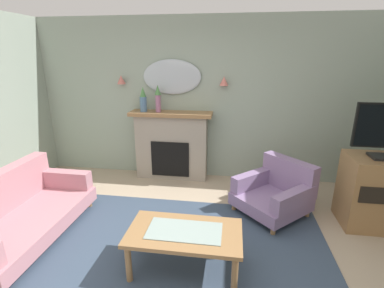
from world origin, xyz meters
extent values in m
cube|color=tan|center=(0.00, 0.00, -0.05)|extent=(6.66, 5.82, 0.10)
cube|color=#93A393|center=(0.00, 2.46, 1.33)|extent=(6.66, 0.10, 2.65)
cube|color=#38475B|center=(0.00, 0.20, 0.01)|extent=(3.20, 2.40, 0.01)
cube|color=gray|center=(-0.54, 2.25, 0.55)|extent=(1.20, 0.28, 1.10)
cube|color=black|center=(-0.54, 2.15, 0.38)|extent=(0.64, 0.12, 0.60)
cube|color=olive|center=(-0.54, 2.23, 1.13)|extent=(1.36, 0.36, 0.06)
cylinder|color=#4C7093|center=(-0.99, 2.21, 1.28)|extent=(0.11, 0.11, 0.24)
cone|color=#4C8447|center=(-0.99, 2.21, 1.48)|extent=(0.10, 0.10, 0.16)
cylinder|color=#9E6084|center=(-0.74, 2.21, 1.30)|extent=(0.08, 0.08, 0.28)
cone|color=#4C8447|center=(-0.74, 2.21, 1.52)|extent=(0.10, 0.10, 0.16)
ellipsoid|color=#B2BCC6|center=(-0.54, 2.38, 1.71)|extent=(0.96, 0.06, 0.56)
cone|color=#D17066|center=(-1.39, 2.33, 1.66)|extent=(0.14, 0.14, 0.14)
cone|color=#D17066|center=(0.31, 2.33, 1.66)|extent=(0.14, 0.14, 0.14)
cube|color=olive|center=(0.06, 0.07, 0.42)|extent=(1.10, 0.60, 0.04)
cube|color=#8C9E99|center=(0.06, 0.07, 0.44)|extent=(0.72, 0.36, 0.01)
cylinder|color=olive|center=(-0.43, -0.17, 0.20)|extent=(0.06, 0.06, 0.40)
cylinder|color=olive|center=(0.55, -0.17, 0.20)|extent=(0.06, 0.06, 0.40)
cylinder|color=olive|center=(-0.43, 0.31, 0.20)|extent=(0.06, 0.06, 0.40)
cylinder|color=olive|center=(0.55, 0.31, 0.20)|extent=(0.06, 0.06, 0.40)
cube|color=#B77A84|center=(-1.83, 0.29, 0.19)|extent=(0.86, 1.71, 0.18)
cube|color=#B77A84|center=(-1.82, 1.07, 0.40)|extent=(0.76, 0.17, 0.24)
cylinder|color=olive|center=(-1.48, 1.06, 0.05)|extent=(0.07, 0.07, 0.10)
cylinder|color=olive|center=(-2.16, 1.07, 0.05)|extent=(0.07, 0.07, 0.10)
cube|color=gray|center=(1.02, 1.26, 0.18)|extent=(1.13, 1.13, 0.16)
cube|color=gray|center=(1.27, 1.49, 0.48)|extent=(0.66, 0.69, 0.45)
cube|color=gray|center=(0.79, 1.51, 0.37)|extent=(0.62, 0.60, 0.22)
cube|color=gray|center=(1.26, 1.01, 0.37)|extent=(0.62, 0.60, 0.22)
cylinder|color=olive|center=(0.54, 1.27, 0.05)|extent=(0.06, 0.06, 0.10)
cylinder|color=olive|center=(1.01, 0.78, 0.05)|extent=(0.06, 0.06, 0.10)
cylinder|color=olive|center=(1.04, 1.74, 0.05)|extent=(0.06, 0.06, 0.10)
cylinder|color=olive|center=(1.51, 1.24, 0.05)|extent=(0.06, 0.06, 0.10)
cube|color=olive|center=(2.28, 1.19, 0.45)|extent=(0.80, 0.56, 0.90)
camera|label=1|loc=(0.47, -2.21, 2.06)|focal=26.26mm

